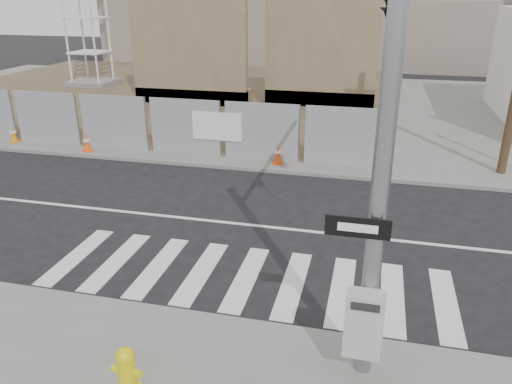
% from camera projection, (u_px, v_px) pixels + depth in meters
% --- Properties ---
extents(ground, '(100.00, 100.00, 0.00)m').
position_uv_depth(ground, '(271.00, 227.00, 12.77)').
color(ground, black).
rests_on(ground, ground).
extents(sidewalk_far, '(50.00, 20.00, 0.12)m').
position_uv_depth(sidewalk_far, '(328.00, 108.00, 25.35)').
color(sidewalk_far, slate).
rests_on(sidewalk_far, ground).
extents(signal_pole, '(0.96, 5.87, 7.00)m').
position_uv_depth(signal_pole, '(390.00, 44.00, 8.58)').
color(signal_pole, gray).
rests_on(signal_pole, sidewalk_near).
extents(chain_link_fence, '(24.60, 0.04, 2.00)m').
position_uv_depth(chain_link_fence, '(42.00, 118.00, 19.03)').
color(chain_link_fence, gray).
rests_on(chain_link_fence, sidewalk_far).
extents(concrete_wall_left, '(6.00, 1.30, 8.00)m').
position_uv_depth(concrete_wall_left, '(189.00, 39.00, 24.81)').
color(concrete_wall_left, brown).
rests_on(concrete_wall_left, sidewalk_far).
extents(concrete_wall_right, '(5.50, 1.30, 8.00)m').
position_uv_depth(concrete_wall_right, '(322.00, 40.00, 24.29)').
color(concrete_wall_right, brown).
rests_on(concrete_wall_right, sidewalk_far).
extents(fire_hydrant, '(0.53, 0.53, 0.78)m').
position_uv_depth(fire_hydrant, '(127.00, 370.00, 7.25)').
color(fire_hydrant, '#D0C40B').
rests_on(fire_hydrant, sidewalk_near).
extents(traffic_cone_b, '(0.38, 0.38, 0.62)m').
position_uv_depth(traffic_cone_b, '(13.00, 135.00, 19.41)').
color(traffic_cone_b, orange).
rests_on(traffic_cone_b, sidewalk_far).
extents(traffic_cone_c, '(0.43, 0.43, 0.64)m').
position_uv_depth(traffic_cone_c, '(87.00, 143.00, 18.29)').
color(traffic_cone_c, '#FF440D').
rests_on(traffic_cone_c, sidewalk_far).
extents(traffic_cone_d, '(0.42, 0.42, 0.66)m').
position_uv_depth(traffic_cone_d, '(278.00, 155.00, 16.96)').
color(traffic_cone_d, '#DD430B').
rests_on(traffic_cone_d, sidewalk_far).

